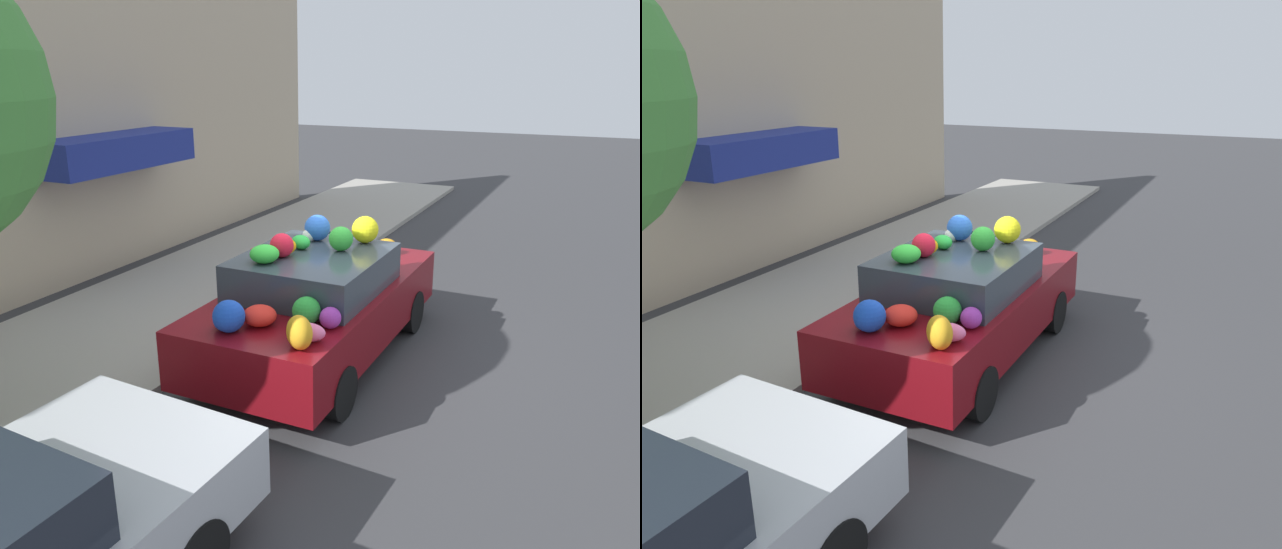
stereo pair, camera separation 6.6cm
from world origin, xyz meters
TOP-DOWN VIEW (x-y plane):
  - ground_plane at (0.00, 0.00)m, footprint 60.00×60.00m
  - sidewalk_curb at (0.00, 2.70)m, footprint 24.00×3.20m
  - building_facade at (0.07, 4.92)m, footprint 18.00×1.20m
  - fire_hydrant at (1.56, 1.77)m, footprint 0.20×0.20m
  - art_car at (-0.04, -0.12)m, footprint 4.04×1.81m

SIDE VIEW (x-z plane):
  - ground_plane at x=0.00m, z-range 0.00..0.00m
  - sidewalk_curb at x=0.00m, z-range 0.00..0.10m
  - fire_hydrant at x=1.56m, z-range 0.10..0.80m
  - art_car at x=-0.04m, z-range -0.11..1.64m
  - building_facade at x=0.07m, z-range -0.03..5.77m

